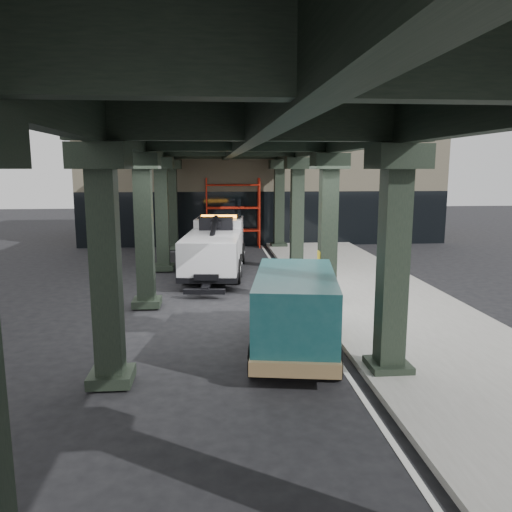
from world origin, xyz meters
TOP-DOWN VIEW (x-y plane):
  - ground at (0.00, 0.00)m, footprint 90.00×90.00m
  - sidewalk at (4.50, 2.00)m, footprint 5.00×40.00m
  - lane_stripe at (1.70, 2.00)m, footprint 0.12×38.00m
  - viaduct at (-0.40, 2.00)m, footprint 7.40×32.00m
  - building at (2.00, 20.00)m, footprint 22.00×10.00m
  - scaffolding at (0.00, 14.64)m, footprint 3.08×0.88m
  - tow_truck at (-1.07, 7.37)m, footprint 2.91×7.87m
  - towed_van at (0.78, -2.41)m, footprint 2.73×5.29m

SIDE VIEW (x-z plane):
  - ground at x=0.00m, z-range 0.00..0.00m
  - lane_stripe at x=1.70m, z-range 0.00..0.01m
  - sidewalk at x=4.50m, z-range 0.00..0.15m
  - towed_van at x=0.78m, z-range 0.08..2.13m
  - tow_truck at x=-1.07m, z-range -0.03..2.49m
  - scaffolding at x=0.00m, z-range 0.11..4.11m
  - building at x=2.00m, z-range 0.00..8.00m
  - viaduct at x=-0.40m, z-range 2.26..8.66m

